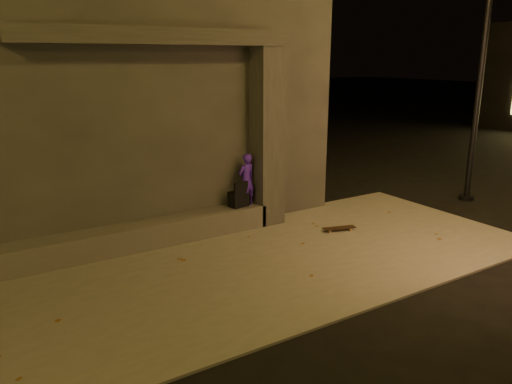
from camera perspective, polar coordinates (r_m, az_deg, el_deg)
ground at (r=6.98m, az=6.60°, el=-14.45°), size 120.00×120.00×0.00m
sidewalk at (r=8.45m, az=-1.95°, el=-8.69°), size 11.00×4.40×0.04m
building at (r=11.58m, az=-17.98°, el=10.36°), size 9.00×5.10×5.22m
ledge at (r=9.33m, az=-15.52°, el=-5.29°), size 6.00×0.55×0.45m
column at (r=10.23m, az=1.29°, el=6.21°), size 0.55×0.55×3.60m
canopy at (r=9.14m, az=-10.97°, el=17.07°), size 5.00×0.70×0.28m
skateboarder at (r=10.13m, az=-1.11°, el=1.42°), size 0.43×0.32×1.07m
backpack at (r=10.13m, az=-2.02°, el=-0.65°), size 0.41×0.30×0.53m
skateboard at (r=10.22m, az=9.50°, el=-4.09°), size 0.70×0.36×0.07m
street_lamp_2 at (r=13.07m, az=24.96°, el=18.00°), size 0.36×0.36×7.76m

